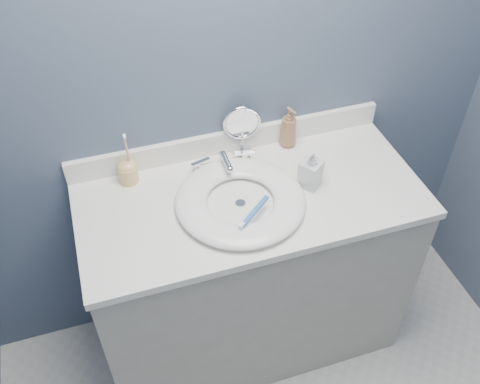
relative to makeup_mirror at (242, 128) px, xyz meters
name	(u,v)px	position (x,y,z in m)	size (l,w,h in m)	color
back_wall	(227,77)	(-0.04, 0.04, 0.20)	(2.20, 0.02, 2.40)	#4B5971
vanity_cabinet	(250,275)	(-0.04, -0.24, -0.57)	(1.20, 0.55, 0.85)	#A8A59A
countertop	(251,199)	(-0.04, -0.24, -0.13)	(1.22, 0.57, 0.03)	white
backsplash	(229,141)	(-0.04, 0.03, -0.07)	(1.22, 0.02, 0.09)	white
basin	(240,201)	(-0.09, -0.27, -0.10)	(0.45, 0.45, 0.04)	white
drain	(240,204)	(-0.09, -0.27, -0.11)	(0.04, 0.04, 0.01)	silver
faucet	(224,163)	(-0.09, -0.07, -0.09)	(0.25, 0.13, 0.07)	silver
makeup_mirror	(242,128)	(0.00, 0.00, 0.00)	(0.14, 0.08, 0.21)	silver
soap_bottle_amber	(289,127)	(0.18, -0.01, -0.03)	(0.06, 0.07, 0.17)	#926542
soap_bottle_clear	(311,168)	(0.17, -0.25, -0.04)	(0.07, 0.07, 0.15)	silver
toothbrush_holder	(128,171)	(-0.44, -0.03, -0.07)	(0.07, 0.07, 0.21)	#E1BE70
toothbrush_lying	(254,212)	(-0.07, -0.36, -0.07)	(0.14, 0.12, 0.02)	#326AB2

